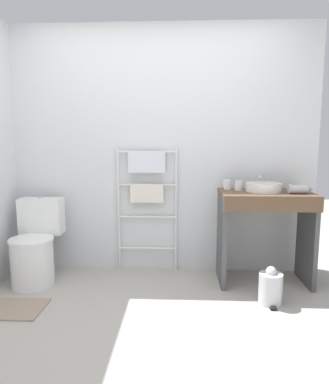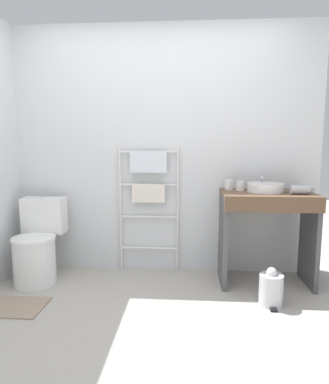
# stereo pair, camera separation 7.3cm
# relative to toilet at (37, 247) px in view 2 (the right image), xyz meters

# --- Properties ---
(ground_plane) EXTENTS (12.00, 12.00, 0.00)m
(ground_plane) POSITION_rel_toilet_xyz_m (1.14, -1.05, -0.33)
(ground_plane) COLOR #A8A399
(wall_back) EXTENTS (3.15, 0.12, 2.46)m
(wall_back) POSITION_rel_toilet_xyz_m (1.14, 0.45, 0.90)
(wall_back) COLOR silver
(wall_back) RESTS_ON ground_plane
(toilet) EXTENTS (0.41, 0.55, 0.78)m
(toilet) POSITION_rel_toilet_xyz_m (0.00, 0.00, 0.00)
(toilet) COLOR white
(toilet) RESTS_ON ground_plane
(towel_radiator) EXTENTS (0.61, 0.06, 1.27)m
(towel_radiator) POSITION_rel_toilet_xyz_m (1.03, 0.34, 0.55)
(towel_radiator) COLOR silver
(towel_radiator) RESTS_ON ground_plane
(vanity_counter) EXTENTS (0.83, 0.54, 0.86)m
(vanity_counter) POSITION_rel_toilet_xyz_m (2.15, 0.08, 0.24)
(vanity_counter) COLOR brown
(vanity_counter) RESTS_ON ground_plane
(sink_basin) EXTENTS (0.33, 0.33, 0.08)m
(sink_basin) POSITION_rel_toilet_xyz_m (2.13, 0.12, 0.58)
(sink_basin) COLOR white
(sink_basin) RESTS_ON vanity_counter
(faucet) EXTENTS (0.02, 0.10, 0.13)m
(faucet) POSITION_rel_toilet_xyz_m (2.13, 0.29, 0.62)
(faucet) COLOR silver
(faucet) RESTS_ON vanity_counter
(cup_near_wall) EXTENTS (0.07, 0.07, 0.09)m
(cup_near_wall) POSITION_rel_toilet_xyz_m (1.81, 0.25, 0.58)
(cup_near_wall) COLOR white
(cup_near_wall) RESTS_ON vanity_counter
(cup_near_edge) EXTENTS (0.07, 0.07, 0.09)m
(cup_near_edge) POSITION_rel_toilet_xyz_m (1.92, 0.20, 0.58)
(cup_near_edge) COLOR white
(cup_near_edge) RESTS_ON vanity_counter
(hair_dryer) EXTENTS (0.22, 0.16, 0.08)m
(hair_dryer) POSITION_rel_toilet_xyz_m (2.41, 0.00, 0.57)
(hair_dryer) COLOR #B7B7BC
(hair_dryer) RESTS_ON vanity_counter
(trash_bin) EXTENTS (0.19, 0.22, 0.32)m
(trash_bin) POSITION_rel_toilet_xyz_m (2.10, -0.36, -0.19)
(trash_bin) COLOR silver
(trash_bin) RESTS_ON ground_plane
(bath_mat) EXTENTS (0.56, 0.36, 0.01)m
(bath_mat) POSITION_rel_toilet_xyz_m (-0.00, -0.55, -0.33)
(bath_mat) COLOR gray
(bath_mat) RESTS_ON ground_plane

